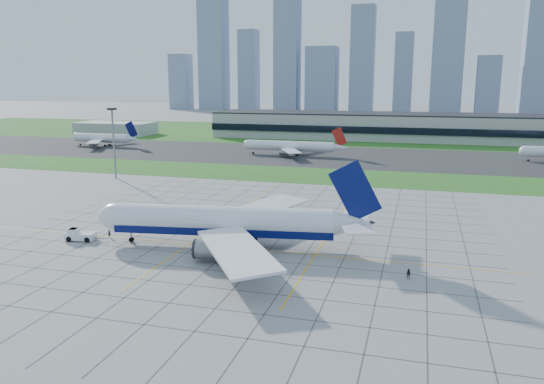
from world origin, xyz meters
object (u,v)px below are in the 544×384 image
object	(u,v)px
crew_near	(109,233)
distant_jet_0	(103,138)
pushback_tug	(79,235)
crew_far	(409,274)
airliner	(226,222)
light_mast	(113,134)
distant_jet_1	(292,146)

from	to	relation	value
crew_near	distant_jet_0	world-z (taller)	distant_jet_0
pushback_tug	crew_far	bearing A→B (deg)	-11.73
crew_near	crew_far	xyz separation A→B (m)	(66.48, -8.14, 0.02)
airliner	crew_near	bearing A→B (deg)	174.47
light_mast	airliner	world-z (taller)	light_mast
light_mast	crew_near	bearing A→B (deg)	-59.11
airliner	distant_jet_0	size ratio (longest dim) A/B	1.45
crew_near	crew_far	world-z (taller)	crew_far
light_mast	pushback_tug	distance (m)	80.66
distant_jet_0	crew_near	bearing A→B (deg)	-56.55
crew_far	distant_jet_0	distance (m)	231.52
light_mast	crew_near	world-z (taller)	light_mast
crew_near	light_mast	bearing A→B (deg)	59.63
airliner	pushback_tug	distance (m)	33.78
crew_far	distant_jet_1	xyz separation A→B (m)	(-59.03, 152.64, 3.53)
distant_jet_0	crew_far	bearing A→B (deg)	-43.83
light_mast	distant_jet_0	xyz separation A→B (m)	(-60.18, 84.72, -11.70)
crew_far	light_mast	bearing A→B (deg)	161.57
distant_jet_1	crew_far	bearing A→B (deg)	-68.86
light_mast	distant_jet_0	bearing A→B (deg)	125.39
crew_near	distant_jet_1	distance (m)	144.74
airliner	crew_near	xyz separation A→B (m)	(-27.86, -1.27, -4.37)
crew_near	distant_jet_1	bearing A→B (deg)	25.79
crew_far	airliner	bearing A→B (deg)	-176.84
distant_jet_0	distant_jet_1	world-z (taller)	same
airliner	crew_far	xyz separation A→B (m)	(38.62, -9.41, -4.36)
airliner	distant_jet_1	size ratio (longest dim) A/B	1.28
airliner	pushback_tug	bearing A→B (deg)	-179.73
crew_far	distant_jet_0	bearing A→B (deg)	153.02
crew_near	distant_jet_0	distance (m)	182.41
crew_near	airliner	bearing A→B (deg)	-58.65
airliner	distant_jet_0	xyz separation A→B (m)	(-128.39, 150.90, -0.83)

